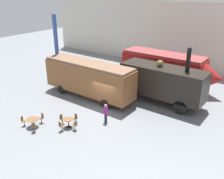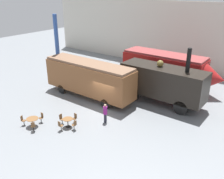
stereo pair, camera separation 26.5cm
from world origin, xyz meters
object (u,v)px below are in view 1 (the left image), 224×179
streamlined_locomotive (170,69)px  cafe_table_mid (68,121)px  steam_locomotive (163,81)px  cafe_chair_0 (42,117)px  passenger_coach_wooden (89,77)px  cafe_table_near (33,120)px  visitor_person (106,113)px

streamlined_locomotive → cafe_table_mid: bearing=-102.2°
steam_locomotive → cafe_chair_0: steam_locomotive is taller
passenger_coach_wooden → cafe_chair_0: size_ratio=11.58×
streamlined_locomotive → cafe_table_mid: size_ratio=13.35×
steam_locomotive → cafe_table_mid: bearing=-114.6°
passenger_coach_wooden → steam_locomotive: bearing=25.3°
steam_locomotive → streamlined_locomotive: bearing=105.6°
streamlined_locomotive → passenger_coach_wooden: (-5.48, -7.48, -0.01)m
streamlined_locomotive → cafe_chair_0: bearing=-110.3°
steam_locomotive → passenger_coach_wooden: size_ratio=0.81×
streamlined_locomotive → cafe_table_near: bearing=-109.4°
streamlined_locomotive → passenger_coach_wooden: size_ratio=1.12×
steam_locomotive → visitor_person: size_ratio=4.81×
visitor_person → cafe_table_mid: bearing=-129.3°
cafe_table_near → cafe_table_mid: (2.38, 1.68, -0.01)m
cafe_table_mid → passenger_coach_wooden: bearing=115.3°
streamlined_locomotive → visitor_person: size_ratio=6.61×
cafe_chair_0 → streamlined_locomotive: bearing=163.2°
passenger_coach_wooden → visitor_person: 5.77m
passenger_coach_wooden → cafe_table_mid: 6.41m
steam_locomotive → cafe_table_near: (-6.41, -10.47, -1.67)m
visitor_person → cafe_table_near: bearing=-136.7°
passenger_coach_wooden → cafe_table_near: bearing=-87.8°
passenger_coach_wooden → cafe_table_mid: bearing=-64.7°
cafe_chair_0 → cafe_table_near: bearing=0.0°
cafe_chair_0 → passenger_coach_wooden: bearing=-173.5°
steam_locomotive → cafe_chair_0: bearing=-123.5°
steam_locomotive → passenger_coach_wooden: 7.40m
cafe_chair_0 → visitor_person: bearing=130.5°
cafe_table_mid → cafe_chair_0: (-2.33, -0.82, -0.07)m
streamlined_locomotive → cafe_table_near: streamlined_locomotive is taller
cafe_table_near → visitor_person: bearing=43.3°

